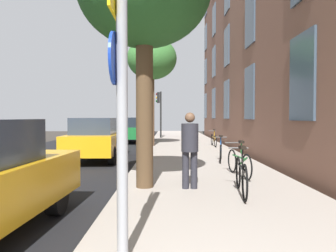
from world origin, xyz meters
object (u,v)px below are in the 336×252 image
at_px(bicycle_0, 242,175).
at_px(car_1, 98,138).
at_px(car_2, 135,130).
at_px(tree_far, 153,59).
at_px(traffic_light, 160,106).
at_px(bicycle_2, 222,151).
at_px(bicycle_3, 215,140).
at_px(pedestrian_0, 191,145).
at_px(car_3, 142,126).
at_px(bicycle_1, 240,162).
at_px(sign_post, 121,76).

distance_m(bicycle_0, car_1, 7.26).
bearing_deg(car_2, tree_far, -69.56).
distance_m(traffic_light, bicycle_2, 12.76).
relative_size(bicycle_2, bicycle_3, 0.98).
relative_size(bicycle_0, car_1, 0.41).
relative_size(bicycle_3, pedestrian_0, 1.03).
height_order(bicycle_3, car_3, car_3).
xyz_separation_m(bicycle_3, car_1, (-5.17, -4.37, 0.37)).
bearing_deg(tree_far, bicycle_0, -77.61).
bearing_deg(tree_far, bicycle_3, -4.67).
bearing_deg(car_2, bicycle_1, -71.69).
relative_size(car_2, car_3, 1.07).
xyz_separation_m(bicycle_3, car_2, (-4.66, 3.96, 0.37)).
height_order(sign_post, pedestrian_0, sign_post).
bearing_deg(car_2, bicycle_2, -66.80).
bearing_deg(tree_far, traffic_light, 88.10).
xyz_separation_m(bicycle_0, bicycle_1, (0.39, 1.90, -0.02)).
bearing_deg(bicycle_1, bicycle_2, 90.01).
xyz_separation_m(tree_far, car_3, (-1.63, 12.03, -3.91)).
bearing_deg(car_3, pedestrian_0, -82.37).
relative_size(traffic_light, bicycle_0, 1.93).
relative_size(traffic_light, bicycle_2, 2.08).
height_order(bicycle_1, bicycle_2, bicycle_1).
bearing_deg(bicycle_3, bicycle_1, -93.93).
bearing_deg(sign_post, pedestrian_0, 73.79).
xyz_separation_m(tree_far, pedestrian_0, (1.33, -10.03, -3.69)).
height_order(sign_post, bicycle_0, sign_post).
distance_m(bicycle_1, bicycle_2, 2.81).
bearing_deg(bicycle_2, car_2, 113.20).
height_order(car_1, car_2, same).
bearing_deg(traffic_light, car_2, -119.41).
relative_size(pedestrian_0, car_3, 0.41).
bearing_deg(car_1, car_2, 86.50).
xyz_separation_m(sign_post, bicycle_2, (2.36, 7.56, -1.61)).
bearing_deg(pedestrian_0, car_2, 101.16).
xyz_separation_m(bicycle_1, bicycle_2, (-0.00, 2.81, -0.01)).
height_order(traffic_light, car_1, traffic_light).
distance_m(sign_post, car_1, 9.12).
relative_size(bicycle_1, car_2, 0.40).
relative_size(bicycle_1, car_3, 0.43).
distance_m(tree_far, bicycle_2, 7.73).
bearing_deg(tree_far, pedestrian_0, -82.45).
distance_m(tree_far, bicycle_1, 10.01).
distance_m(traffic_light, car_1, 11.47).
bearing_deg(sign_post, bicycle_3, 77.40).
distance_m(bicycle_0, car_2, 14.71).
bearing_deg(pedestrian_0, car_3, 97.63).
distance_m(tree_far, pedestrian_0, 10.77).
bearing_deg(bicycle_3, pedestrian_0, -101.33).
bearing_deg(bicycle_3, tree_far, 175.33).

